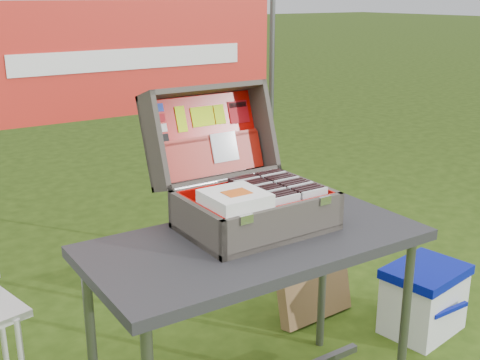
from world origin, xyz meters
TOP-DOWN VIEW (x-y plane):
  - table at (-0.05, -0.04)m, footprint 1.23×0.62m
  - table_top at (-0.05, -0.04)m, footprint 1.23×0.62m
  - table_leg_fr at (0.50, -0.28)m, footprint 0.04×0.04m
  - table_leg_bl at (-0.60, 0.21)m, footprint 0.04×0.04m
  - table_leg_br at (0.50, 0.21)m, footprint 0.04×0.04m
  - suitcase at (-0.00, 0.10)m, footprint 0.53×0.54m
  - suitcase_base_bottom at (-0.00, 0.04)m, footprint 0.53×0.38m
  - suitcase_base_wall_front at (-0.00, -0.14)m, footprint 0.53×0.02m
  - suitcase_base_wall_back at (-0.00, 0.22)m, footprint 0.53×0.02m
  - suitcase_base_wall_left at (-0.26, 0.04)m, footprint 0.02×0.38m
  - suitcase_base_wall_right at (0.25, 0.04)m, footprint 0.02×0.38m
  - suitcase_liner_floor at (-0.00, 0.04)m, footprint 0.49×0.34m
  - suitcase_latch_left at (-0.17, -0.15)m, footprint 0.05×0.01m
  - suitcase_latch_right at (0.17, -0.15)m, footprint 0.05×0.01m
  - suitcase_hinge at (-0.00, 0.23)m, footprint 0.48×0.02m
  - suitcase_lid_back at (-0.00, 0.41)m, footprint 0.53×0.14m
  - suitcase_lid_rim_far at (-0.00, 0.41)m, footprint 0.53×0.14m
  - suitcase_lid_rim_near at (-0.00, 0.30)m, footprint 0.53×0.14m
  - suitcase_lid_rim_left at (-0.26, 0.35)m, footprint 0.02×0.25m
  - suitcase_lid_rim_right at (0.25, 0.35)m, footprint 0.02×0.25m
  - suitcase_lid_liner at (-0.00, 0.40)m, footprint 0.48×0.11m
  - suitcase_liner_wall_front at (-0.00, -0.13)m, footprint 0.49×0.01m
  - suitcase_liner_wall_back at (-0.00, 0.20)m, footprint 0.49×0.01m
  - suitcase_liner_wall_left at (-0.24, 0.04)m, footprint 0.01×0.34m
  - suitcase_liner_wall_right at (0.24, 0.04)m, footprint 0.01×0.34m
  - suitcase_lid_pocket at (-0.00, 0.35)m, footprint 0.47×0.08m
  - suitcase_pocket_edge at (-0.00, 0.37)m, footprint 0.46×0.03m
  - suitcase_pocket_cd at (0.05, 0.34)m, footprint 0.12×0.05m
  - lid_sticker_cc_a at (-0.20, 0.43)m, footprint 0.05×0.01m
  - lid_sticker_cc_b at (-0.20, 0.42)m, footprint 0.05×0.01m
  - lid_sticker_cc_c at (-0.20, 0.41)m, footprint 0.05×0.01m
  - lid_sticker_cc_d at (-0.20, 0.40)m, footprint 0.05×0.01m
  - lid_card_neon_tall at (-0.10, 0.42)m, footprint 0.04×0.03m
  - lid_card_neon_main at (-0.00, 0.42)m, footprint 0.10×0.03m
  - lid_card_neon_small at (0.08, 0.42)m, footprint 0.05×0.03m
  - lid_sticker_band at (0.17, 0.42)m, footprint 0.09×0.03m
  - lid_sticker_band_bar at (0.17, 0.43)m, footprint 0.09×0.01m
  - cd_left_0 at (0.03, -0.11)m, footprint 0.12×0.01m
  - cd_left_1 at (0.03, -0.08)m, footprint 0.12×0.01m
  - cd_left_2 at (0.03, -0.06)m, footprint 0.12×0.01m
  - cd_left_3 at (0.03, -0.04)m, footprint 0.12×0.01m
  - cd_left_4 at (0.03, -0.02)m, footprint 0.12×0.01m
  - cd_left_5 at (0.03, -0.00)m, footprint 0.12×0.01m
  - cd_left_6 at (0.03, 0.02)m, footprint 0.12×0.01m
  - cd_left_7 at (0.03, 0.04)m, footprint 0.12×0.01m
  - cd_left_8 at (0.03, 0.06)m, footprint 0.12×0.01m
  - cd_left_9 at (0.03, 0.08)m, footprint 0.12×0.01m
  - cd_left_10 at (0.03, 0.10)m, footprint 0.12×0.01m
  - cd_left_11 at (0.03, 0.12)m, footprint 0.12×0.01m
  - cd_left_12 at (0.03, 0.14)m, footprint 0.12×0.01m
  - cd_left_13 at (0.03, 0.17)m, footprint 0.12×0.01m
  - cd_left_14 at (0.03, 0.19)m, footprint 0.12×0.01m
  - cd_right_0 at (0.16, -0.11)m, footprint 0.12×0.01m
  - cd_right_1 at (0.16, -0.08)m, footprint 0.12×0.01m
  - cd_right_2 at (0.16, -0.06)m, footprint 0.12×0.01m
  - cd_right_3 at (0.16, -0.04)m, footprint 0.12×0.01m
  - cd_right_4 at (0.16, -0.02)m, footprint 0.12×0.01m
  - cd_right_5 at (0.16, -0.00)m, footprint 0.12×0.01m
  - cd_right_6 at (0.16, 0.02)m, footprint 0.12×0.01m
  - cd_right_7 at (0.16, 0.04)m, footprint 0.12×0.01m
  - cd_right_8 at (0.16, 0.06)m, footprint 0.12×0.01m
  - cd_right_9 at (0.16, 0.08)m, footprint 0.12×0.01m
  - cd_right_10 at (0.16, 0.10)m, footprint 0.12×0.01m
  - cd_right_11 at (0.16, 0.12)m, footprint 0.12×0.01m
  - cd_right_12 at (0.16, 0.14)m, footprint 0.12×0.01m
  - cd_right_13 at (0.16, 0.17)m, footprint 0.12×0.01m
  - cd_right_14 at (0.16, 0.19)m, footprint 0.12×0.01m
  - songbook_0 at (-0.14, -0.03)m, footprint 0.20×0.20m
  - songbook_1 at (-0.14, -0.03)m, footprint 0.20×0.20m
  - songbook_2 at (-0.14, -0.03)m, footprint 0.20×0.20m
  - songbook_3 at (-0.14, -0.03)m, footprint 0.20×0.20m
  - songbook_4 at (-0.14, -0.03)m, footprint 0.20×0.20m
  - songbook_5 at (-0.14, -0.03)m, footprint 0.20×0.20m
  - songbook_6 at (-0.14, -0.03)m, footprint 0.20×0.20m
  - songbook_7 at (-0.14, -0.03)m, footprint 0.20×0.20m
  - songbook_8 at (-0.14, -0.03)m, footprint 0.20×0.20m
  - songbook_graphic at (-0.14, -0.04)m, footprint 0.09×0.07m
  - cooler at (1.00, 0.03)m, footprint 0.43×0.35m
  - cooler_body at (1.00, 0.03)m, footprint 0.41×0.33m
  - cooler_lid at (1.00, 0.03)m, footprint 0.43×0.35m
  - cooler_handle at (1.00, -0.13)m, footprint 0.23×0.02m
  - chair_leg_br at (-0.80, 0.78)m, footprint 0.02×0.02m
  - cardboard_box at (0.64, 0.44)m, footprint 0.44×0.18m
  - banner_post_right at (0.85, 1.10)m, footprint 0.03×0.03m
  - banner at (0.00, 1.09)m, footprint 1.60×0.02m
  - banner_text at (0.00, 1.08)m, footprint 1.20×0.00m

SIDE VIEW (x-z plane):
  - cooler_body at x=1.00m, z-range 0.00..0.30m
  - cooler at x=1.00m, z-range 0.00..0.34m
  - cooler_handle at x=1.00m, z-range 0.18..0.20m
  - chair_leg_br at x=-0.80m, z-range 0.00..0.44m
  - cardboard_box at x=0.64m, z-range 0.00..0.46m
  - cooler_lid at x=1.00m, z-range 0.30..0.34m
  - table_leg_fr at x=0.50m, z-range 0.00..0.72m
  - table_leg_bl at x=-0.60m, z-range 0.00..0.72m
  - table_leg_br at x=0.50m, z-range 0.00..0.72m
  - table at x=-0.05m, z-range 0.00..0.76m
  - table_top at x=-0.05m, z-range 0.72..0.76m
  - suitcase_base_bottom at x=0.00m, z-range 0.76..0.78m
  - suitcase_liner_floor at x=0.00m, z-range 0.78..0.79m
  - suitcase_base_wall_front at x=0.00m, z-range 0.76..0.91m
  - suitcase_base_wall_back at x=0.00m, z-range 0.76..0.91m
  - suitcase_base_wall_left at x=-0.26m, z-range 0.76..0.91m
  - suitcase_base_wall_right at x=0.25m, z-range 0.76..0.91m
  - suitcase_liner_wall_front at x=0.00m, z-range 0.78..0.91m
  - suitcase_liner_wall_back at x=0.00m, z-range 0.78..0.91m
  - suitcase_liner_wall_left at x=-0.24m, z-range 0.78..0.91m
  - suitcase_liner_wall_right at x=0.24m, z-range 0.78..0.91m
  - banner_post_right at x=0.85m, z-range 0.00..1.70m
  - cd_left_0 at x=0.03m, z-range 0.79..0.93m
  - cd_left_1 at x=0.03m, z-range 0.79..0.93m
  - cd_left_2 at x=0.03m, z-range 0.79..0.93m
  - cd_left_3 at x=0.03m, z-range 0.79..0.93m
  - cd_left_4 at x=0.03m, z-range 0.79..0.93m
  - cd_left_5 at x=0.03m, z-range 0.79..0.93m
  - cd_left_6 at x=0.03m, z-range 0.79..0.93m
  - cd_left_7 at x=0.03m, z-range 0.79..0.93m
  - cd_left_8 at x=0.03m, z-range 0.79..0.93m
  - cd_left_9 at x=0.03m, z-range 0.79..0.93m
  - cd_left_10 at x=0.03m, z-range 0.79..0.93m
  - cd_left_11 at x=0.03m, z-range 0.79..0.93m
  - cd_left_12 at x=0.03m, z-range 0.79..0.93m
  - cd_left_13 at x=0.03m, z-range 0.79..0.93m
  - cd_left_14 at x=0.03m, z-range 0.79..0.93m
  - cd_right_0 at x=0.16m, z-range 0.79..0.93m
  - cd_right_1 at x=0.16m, z-range 0.79..0.93m
  - cd_right_2 at x=0.16m, z-range 0.79..0.93m
  - cd_right_3 at x=0.16m, z-range 0.79..0.93m
  - cd_right_4 at x=0.16m, z-range 0.79..0.93m
  - cd_right_5 at x=0.16m, z-range 0.79..0.93m
  - cd_right_6 at x=0.16m, z-range 0.79..0.93m
  - cd_right_7 at x=0.16m, z-range 0.79..0.93m
  - cd_right_8 at x=0.16m, z-range 0.79..0.93m
  - cd_right_9 at x=0.16m, z-range 0.79..0.93m
  - cd_right_10 at x=0.16m, z-range 0.79..0.93m
  - cd_right_11 at x=0.16m, z-range 0.79..0.93m
  - cd_right_12 at x=0.16m, z-range 0.79..0.93m
  - cd_right_13 at x=0.16m, z-range 0.79..0.93m
  - cd_right_14 at x=0.16m, z-range 0.79..0.93m
  - suitcase_lid_rim_near at x=0.00m, z-range 0.86..0.93m
  - suitcase_latch_left at x=-0.17m, z-range 0.88..0.91m
  - suitcase_latch_right at x=0.17m, z-range 0.88..0.91m
  - suitcase_hinge at x=0.00m, z-range 0.90..0.91m
  - songbook_0 at x=-0.14m, z-range 0.91..0.91m
  - songbook_1 at x=-0.14m, z-range 0.91..0.92m
  - songbook_2 at x=-0.14m, z-range 0.92..0.92m
  - songbook_3 at x=-0.14m, z-range 0.92..0.93m
  - songbook_4 at x=-0.14m, z-range 0.93..0.93m
  - songbook_5 at x=-0.14m, z-range 0.93..0.94m
  - songbook_6 at x=-0.14m, z-range 0.94..0.94m
  - songbook_7 at x=-0.14m, z-range 0.94..0.95m
  - songbook_8 at x=-0.14m, z-range 0.95..0.95m
  - songbook_graphic at x=-0.14m, z-range 0.95..0.95m
  - suitcase_lid_pocket at x=0.00m, z-range 0.90..1.05m
  - suitcase at x=0.00m, z-range 0.76..1.24m
  - suitcase_pocket_cd at x=0.05m, z-range 0.95..1.06m
  - suitcase_lid_back at x=0.00m, z-range 0.86..1.23m
  - suitcase_pocket_edge at x=0.00m, z-range 1.03..1.06m
  - suitcase_lid_liner at x=0.00m, z-range 0.89..1.21m
  - lid_sticker_cc_d at x=-0.20m, z-range 1.05..1.08m
  - suitcase_lid_rim_left at x=-0.26m, z-range 0.86..1.27m
  - suitcase_lid_rim_right at x=0.25m, z-range 0.86..1.27m
  - lid_sticker_cc_c at x=-0.20m, z-range 1.09..1.12m
  - lid_card_neon_tall at x=-0.10m, z-range 1.08..1.18m
  - lid_card_neon_main at x=0.00m, z-range 1.09..1.16m
  - lid_card_neon_small at x=0.08m, z-range 1.09..1.16m
  - lid_sticker_band at x=0.17m, z-range 1.08..1.17m
  - lid_sticker_cc_b at x=-0.20m, z-range 1.12..1.16m
  - lid_sticker_band_bar at x=0.17m, z-range 1.14..1.16m
  - lid_sticker_cc_a at x=-0.20m, z-range 1.16..1.19m
  - suitcase_lid_rim_far at x=0.00m, z-range 1.20..1.27m
  - banner at x=0.00m, z-range 1.02..1.58m
  - banner_text at x=0.00m, z-range 1.25..1.35m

